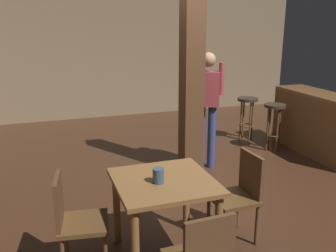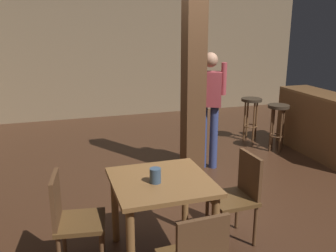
{
  "view_description": "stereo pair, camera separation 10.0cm",
  "coord_description": "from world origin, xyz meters",
  "px_view_note": "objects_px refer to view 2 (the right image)",
  "views": [
    {
      "loc": [
        -2.09,
        -4.0,
        2.14
      ],
      "look_at": [
        -0.75,
        -0.12,
        0.99
      ],
      "focal_mm": 40.0,
      "sensor_mm": 36.0,
      "label": 1
    },
    {
      "loc": [
        -1.99,
        -4.03,
        2.14
      ],
      "look_at": [
        -0.75,
        -0.12,
        0.99
      ],
      "focal_mm": 40.0,
      "sensor_mm": 36.0,
      "label": 2
    }
  ],
  "objects_px": {
    "dining_table": "(161,194)",
    "standing_person": "(209,102)",
    "napkin_cup": "(155,176)",
    "bar_counter": "(319,125)",
    "bar_stool_near": "(278,117)",
    "chair_east": "(239,193)",
    "bar_stool_mid": "(251,109)",
    "chair_west": "(71,217)"
  },
  "relations": [
    {
      "from": "chair_west",
      "to": "bar_stool_near",
      "type": "distance_m",
      "value": 4.14
    },
    {
      "from": "napkin_cup",
      "to": "bar_counter",
      "type": "height_order",
      "value": "bar_counter"
    },
    {
      "from": "bar_stool_mid",
      "to": "standing_person",
      "type": "bearing_deg",
      "value": -141.68
    },
    {
      "from": "chair_west",
      "to": "standing_person",
      "type": "relative_size",
      "value": 0.52
    },
    {
      "from": "chair_east",
      "to": "chair_west",
      "type": "xyz_separation_m",
      "value": [
        -1.61,
        0.01,
        0.0
      ]
    },
    {
      "from": "napkin_cup",
      "to": "bar_counter",
      "type": "relative_size",
      "value": 0.07
    },
    {
      "from": "dining_table",
      "to": "bar_counter",
      "type": "distance_m",
      "value": 3.73
    },
    {
      "from": "chair_west",
      "to": "standing_person",
      "type": "height_order",
      "value": "standing_person"
    },
    {
      "from": "napkin_cup",
      "to": "bar_counter",
      "type": "distance_m",
      "value": 3.82
    },
    {
      "from": "chair_east",
      "to": "standing_person",
      "type": "bearing_deg",
      "value": 75.22
    },
    {
      "from": "chair_east",
      "to": "bar_counter",
      "type": "distance_m",
      "value": 3.04
    },
    {
      "from": "bar_counter",
      "to": "bar_stool_near",
      "type": "relative_size",
      "value": 2.21
    },
    {
      "from": "dining_table",
      "to": "standing_person",
      "type": "bearing_deg",
      "value": 55.76
    },
    {
      "from": "dining_table",
      "to": "chair_east",
      "type": "bearing_deg",
      "value": 2.17
    },
    {
      "from": "bar_counter",
      "to": "chair_east",
      "type": "bearing_deg",
      "value": -143.02
    },
    {
      "from": "chair_east",
      "to": "bar_stool_mid",
      "type": "xyz_separation_m",
      "value": [
        1.79,
        2.9,
        0.09
      ]
    },
    {
      "from": "bar_stool_near",
      "to": "bar_counter",
      "type": "bearing_deg",
      "value": -36.52
    },
    {
      "from": "chair_west",
      "to": "bar_stool_mid",
      "type": "bearing_deg",
      "value": 40.38
    },
    {
      "from": "chair_east",
      "to": "napkin_cup",
      "type": "relative_size",
      "value": 6.69
    },
    {
      "from": "bar_stool_near",
      "to": "bar_stool_mid",
      "type": "height_order",
      "value": "bar_stool_near"
    },
    {
      "from": "standing_person",
      "to": "bar_stool_mid",
      "type": "bearing_deg",
      "value": 38.32
    },
    {
      "from": "bar_stool_mid",
      "to": "bar_counter",
      "type": "bearing_deg",
      "value": -59.55
    },
    {
      "from": "chair_west",
      "to": "standing_person",
      "type": "distance_m",
      "value": 2.85
    },
    {
      "from": "chair_east",
      "to": "chair_west",
      "type": "distance_m",
      "value": 1.61
    },
    {
      "from": "dining_table",
      "to": "bar_counter",
      "type": "xyz_separation_m",
      "value": [
        3.23,
        1.86,
        -0.11
      ]
    },
    {
      "from": "dining_table",
      "to": "bar_counter",
      "type": "height_order",
      "value": "bar_counter"
    },
    {
      "from": "bar_stool_near",
      "to": "standing_person",
      "type": "bearing_deg",
      "value": -166.55
    },
    {
      "from": "chair_east",
      "to": "napkin_cup",
      "type": "xyz_separation_m",
      "value": [
        -0.87,
        -0.07,
        0.33
      ]
    },
    {
      "from": "standing_person",
      "to": "chair_east",
      "type": "bearing_deg",
      "value": -104.78
    },
    {
      "from": "standing_person",
      "to": "chair_west",
      "type": "bearing_deg",
      "value": -138.4
    },
    {
      "from": "standing_person",
      "to": "bar_stool_near",
      "type": "height_order",
      "value": "standing_person"
    },
    {
      "from": "dining_table",
      "to": "bar_stool_mid",
      "type": "distance_m",
      "value": 3.92
    },
    {
      "from": "chair_east",
      "to": "bar_counter",
      "type": "height_order",
      "value": "bar_counter"
    },
    {
      "from": "bar_counter",
      "to": "bar_stool_near",
      "type": "bearing_deg",
      "value": 143.48
    },
    {
      "from": "bar_counter",
      "to": "bar_stool_near",
      "type": "height_order",
      "value": "bar_counter"
    },
    {
      "from": "chair_east",
      "to": "chair_west",
      "type": "relative_size",
      "value": 1.0
    },
    {
      "from": "dining_table",
      "to": "standing_person",
      "type": "height_order",
      "value": "standing_person"
    },
    {
      "from": "chair_east",
      "to": "bar_stool_near",
      "type": "relative_size",
      "value": 1.11
    },
    {
      "from": "standing_person",
      "to": "bar_stool_mid",
      "type": "xyz_separation_m",
      "value": [
        1.3,
        1.03,
        -0.41
      ]
    },
    {
      "from": "bar_counter",
      "to": "bar_stool_mid",
      "type": "bearing_deg",
      "value": 120.45
    },
    {
      "from": "bar_stool_near",
      "to": "napkin_cup",
      "type": "bearing_deg",
      "value": -140.46
    },
    {
      "from": "chair_west",
      "to": "napkin_cup",
      "type": "xyz_separation_m",
      "value": [
        0.73,
        -0.09,
        0.33
      ]
    }
  ]
}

